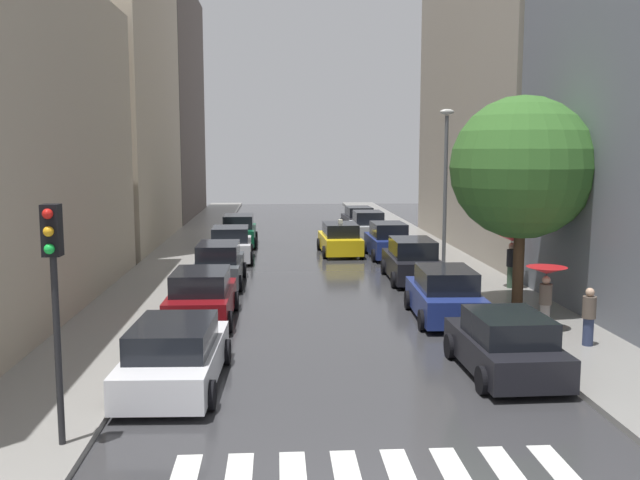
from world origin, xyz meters
The scene contains 25 objects.
ground_plane centered at (0.00, 24.00, -0.02)m, with size 28.00×72.00×0.04m, color #333336.
sidewalk_left centered at (-6.50, 24.00, 0.07)m, with size 3.00×72.00×0.15m, color gray.
sidewalk_right centered at (6.50, 24.00, 0.07)m, with size 3.00×72.00×0.15m, color gray.
crosswalk_stripes centered at (0.00, 1.47, 0.01)m, with size 6.75×2.20×0.01m.
building_left_mid centered at (-11.00, 31.04, 12.69)m, with size 6.00×14.79×25.38m, color #B2A38C.
building_left_far centered at (-11.00, 46.86, 8.93)m, with size 6.00×16.45×17.86m, color #564C47.
building_right_mid centered at (11.00, 27.84, 10.21)m, with size 6.00×18.79×20.41m, color #9E9384.
parked_car_left_nearest centered at (-3.92, 6.26, 0.73)m, with size 2.29×4.79×1.53m.
parked_car_left_second centered at (-3.96, 12.33, 0.78)m, with size 2.13×4.29×1.66m.
parked_car_left_third centered at (-3.90, 18.40, 0.79)m, with size 2.01×4.60×1.70m.
parked_car_left_fourth centered at (-3.82, 24.32, 0.79)m, with size 2.23×4.14×1.69m.
parked_car_left_fifth centered at (-3.71, 29.73, 0.82)m, with size 2.05×4.26×1.77m.
parked_car_right_nearest centered at (3.86, 6.61, 0.72)m, with size 2.17×4.11×1.53m.
parked_car_right_second centered at (3.72, 12.12, 0.78)m, with size 2.20×4.38×1.68m.
parked_car_right_third centered at (3.95, 18.73, 0.82)m, with size 2.14×4.61×1.76m.
parked_car_right_fourth centered at (3.96, 24.97, 0.82)m, with size 2.06×4.24×1.77m.
parked_car_right_fifth centered at (3.76, 31.19, 0.83)m, with size 2.04×4.09×1.80m.
parked_car_right_sixth centered at (3.93, 37.18, 0.74)m, with size 2.18×4.29×1.57m.
taxi_midroad centered at (1.68, 26.30, 0.76)m, with size 2.20×4.56×1.81m.
pedestrian_foreground centered at (6.19, 10.10, 1.58)m, with size 1.16×1.16×1.86m.
pedestrian_near_tree centered at (6.74, 8.44, 0.96)m, with size 0.36×0.36×1.57m.
pedestrian_by_kerb centered at (7.30, 16.31, 1.58)m, with size 0.96×0.96×1.99m.
street_tree_right centered at (6.32, 12.81, 4.79)m, with size 4.62×4.62×6.96m.
traffic_light_left_corner centered at (-5.45, 2.84, 3.29)m, with size 0.30×0.42×4.30m.
lamp_post_right centered at (5.55, 19.82, 4.13)m, with size 0.60×0.28×6.91m.
Camera 1 is at (-1.59, -9.30, 5.38)m, focal length 39.16 mm.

